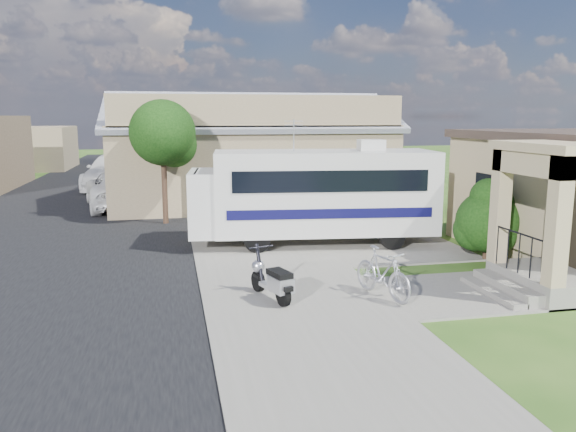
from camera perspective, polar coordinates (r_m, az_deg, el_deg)
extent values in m
plane|color=#224613|center=(13.22, 4.39, -7.34)|extent=(120.00, 120.00, 0.00)
cube|color=black|center=(22.79, -21.62, -0.60)|extent=(9.00, 80.00, 0.02)
cube|color=slate|center=(22.59, -5.17, 0.04)|extent=(4.00, 80.00, 0.06)
cube|color=slate|center=(17.80, 4.99, -2.71)|extent=(7.00, 6.00, 0.05)
cube|color=slate|center=(13.49, 18.06, -7.36)|extent=(4.00, 3.00, 0.05)
cube|color=black|center=(17.50, 19.41, 2.11)|extent=(0.04, 1.10, 1.20)
cube|color=slate|center=(14.10, 24.76, -6.09)|extent=(1.60, 2.40, 0.50)
cube|color=slate|center=(13.56, 21.31, -6.86)|extent=(0.40, 2.16, 0.32)
cube|color=slate|center=(13.40, 20.02, -7.34)|extent=(0.35, 2.16, 0.16)
cube|color=tan|center=(14.24, 20.77, 0.93)|extent=(0.35, 0.35, 2.70)
cube|color=tan|center=(12.59, 25.76, -0.54)|extent=(0.35, 0.35, 2.70)
cube|color=tan|center=(13.27, 23.44, 4.92)|extent=(0.35, 2.40, 0.50)
cube|color=tan|center=(13.74, 26.37, 6.32)|extent=(2.10, 2.70, 0.20)
cylinder|color=black|center=(13.41, 22.54, -1.67)|extent=(0.04, 1.70, 0.04)
cube|color=#76664A|center=(26.43, -4.10, 5.38)|extent=(12.00, 8.00, 3.60)
cube|color=slate|center=(24.37, -3.51, 10.52)|extent=(12.50, 4.40, 1.78)
cube|color=slate|center=(28.33, -4.72, 10.44)|extent=(12.50, 4.40, 1.78)
cube|color=slate|center=(26.36, -4.18, 12.00)|extent=(12.50, 0.50, 0.22)
cube|color=#76664A|center=(22.49, -2.79, 10.57)|extent=(11.76, 0.20, 1.30)
cube|color=#76664A|center=(47.55, -25.94, 6.23)|extent=(8.00, 7.00, 3.20)
cylinder|color=black|center=(21.24, -12.45, 3.41)|extent=(0.20, 0.20, 3.15)
sphere|color=black|center=(21.11, -12.63, 8.27)|extent=(2.40, 2.40, 2.40)
sphere|color=black|center=(21.33, -11.50, 7.12)|extent=(1.68, 1.68, 1.68)
cylinder|color=black|center=(31.19, -12.33, 5.60)|extent=(0.20, 0.20, 3.29)
sphere|color=black|center=(31.11, -12.46, 9.05)|extent=(2.40, 2.40, 2.40)
sphere|color=black|center=(31.31, -11.69, 8.23)|extent=(1.68, 1.68, 1.68)
cylinder|color=black|center=(40.18, -12.27, 6.35)|extent=(0.20, 0.20, 3.01)
sphere|color=black|center=(40.11, -12.36, 8.80)|extent=(2.40, 2.40, 2.40)
sphere|color=black|center=(40.32, -11.76, 8.22)|extent=(1.68, 1.68, 1.68)
cube|color=#B9B9B4|center=(17.37, 3.72, 2.52)|extent=(6.91, 3.10, 2.49)
cube|color=#B9B9B4|center=(17.21, -8.64, 1.39)|extent=(1.01, 2.34, 1.91)
cube|color=black|center=(17.15, -9.26, 3.11)|extent=(0.28, 2.03, 0.86)
cube|color=black|center=(16.13, 4.44, 3.53)|extent=(5.66, 0.65, 0.62)
cube|color=black|center=(18.51, 3.13, 4.38)|extent=(5.66, 0.65, 0.62)
cube|color=#0B0A35|center=(16.27, 4.39, 0.22)|extent=(5.99, 0.67, 0.29)
cube|color=#0B0A35|center=(18.62, 3.10, 1.49)|extent=(5.99, 0.67, 0.29)
cube|color=#B9B9B4|center=(17.53, 8.44, 7.15)|extent=(0.83, 0.75, 0.33)
cylinder|color=#B7B7BF|center=(17.10, 0.59, 8.21)|extent=(0.04, 0.04, 0.96)
cylinder|color=black|center=(16.33, -3.17, -2.39)|extent=(0.79, 0.35, 0.77)
cylinder|color=black|center=(18.39, -3.46, -0.98)|extent=(0.79, 0.35, 0.77)
cylinder|color=black|center=(16.98, 10.51, -2.06)|extent=(0.79, 0.35, 0.77)
cylinder|color=black|center=(18.97, 8.76, -0.74)|extent=(0.79, 0.35, 0.77)
cylinder|color=black|center=(16.52, 19.42, -3.13)|extent=(0.14, 0.14, 0.68)
sphere|color=black|center=(16.37, 19.58, -0.52)|extent=(1.70, 1.70, 1.70)
sphere|color=black|center=(16.71, 20.19, 0.83)|extent=(1.36, 1.36, 1.36)
sphere|color=black|center=(16.43, 18.46, -1.33)|extent=(1.19, 1.19, 1.19)
sphere|color=black|center=(16.31, 20.48, -1.83)|extent=(1.02, 1.02, 1.02)
sphere|color=black|center=(16.26, 19.72, 1.84)|extent=(1.02, 1.02, 1.02)
cylinder|color=black|center=(11.76, -0.48, -8.05)|extent=(0.26, 0.48, 0.46)
cylinder|color=black|center=(12.74, -3.05, -6.63)|extent=(0.26, 0.48, 0.46)
cube|color=#B7B7BF|center=(12.18, -1.70, -7.09)|extent=(0.48, 0.65, 0.08)
cube|color=#B7B7BF|center=(11.79, -0.74, -6.93)|extent=(0.52, 0.66, 0.32)
cube|color=black|center=(11.77, -0.86, -5.88)|extent=(0.50, 0.70, 0.13)
cube|color=black|center=(11.57, -0.10, -7.37)|extent=(0.25, 0.26, 0.11)
cylinder|color=black|center=(12.56, -2.92, -4.86)|extent=(0.19, 0.37, 0.88)
sphere|color=#B7B7BF|center=(12.65, -3.06, -5.11)|extent=(0.30, 0.30, 0.30)
sphere|color=black|center=(12.72, -3.24, -5.03)|extent=(0.13, 0.13, 0.13)
cylinder|color=black|center=(12.39, -2.76, -3.16)|extent=(0.56, 0.21, 0.04)
cube|color=black|center=(12.71, -3.05, -6.08)|extent=(0.23, 0.33, 0.06)
imported|color=#B7B7BF|center=(12.41, 9.58, -5.98)|extent=(1.05, 1.90, 1.10)
imported|color=silver|center=(25.75, -16.73, 2.63)|extent=(3.61, 6.18, 1.62)
imported|color=silver|center=(32.78, -17.24, 4.34)|extent=(3.31, 6.70, 1.87)
cylinder|color=#165D12|center=(14.34, 19.50, -6.13)|extent=(0.41, 0.41, 0.18)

